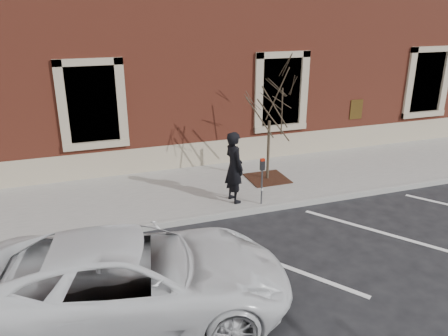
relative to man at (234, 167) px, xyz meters
name	(u,v)px	position (x,y,z in m)	size (l,w,h in m)	color
ground	(232,216)	(-0.27, -0.56, -1.10)	(120.00, 120.00, 0.00)	#28282B
sidewalk_near	(211,188)	(-0.27, 1.19, -1.03)	(40.00, 3.50, 0.15)	#A9A59F
curb_near	(232,214)	(-0.27, -0.61, -1.03)	(40.00, 0.12, 0.15)	#9E9E99
parking_stripes	(267,260)	(-0.27, -2.76, -1.10)	(28.00, 4.40, 0.01)	silver
building_civic	(163,36)	(-0.27, 7.18, 2.89)	(40.00, 8.62, 8.00)	brown
man	(234,167)	(0.00, 0.00, 0.00)	(0.70, 0.46, 1.91)	black
parking_meter	(262,173)	(0.61, -0.44, -0.08)	(0.11, 0.09, 1.26)	#595B60
tree_grate	(267,178)	(1.50, 1.14, -0.94)	(1.15, 1.15, 0.03)	#371E11
sapling	(270,104)	(1.50, 1.14, 1.34)	(1.96, 1.96, 3.27)	#45392A
white_truck	(131,278)	(-3.19, -3.61, -0.35)	(2.50, 5.42, 1.51)	silver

